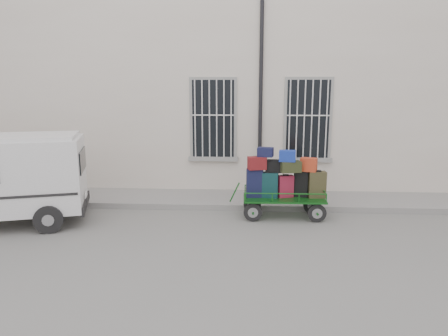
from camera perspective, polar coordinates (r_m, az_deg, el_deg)
The scene contains 4 objects.
ground at distance 9.08m, azimuth -0.55°, elevation -8.64°, with size 80.00×80.00×0.00m, color slate.
building at distance 14.04m, azimuth 0.98°, elevation 10.79°, with size 24.00×5.15×6.00m.
sidewalk at distance 11.15m, azimuth 0.22°, elevation -4.48°, with size 24.00×1.70×0.15m, color gray.
luggage_cart at distance 9.73m, azimuth 8.56°, elevation -2.08°, with size 2.32×0.91×1.72m.
Camera 1 is at (0.59, -8.53, 3.05)m, focal length 32.00 mm.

